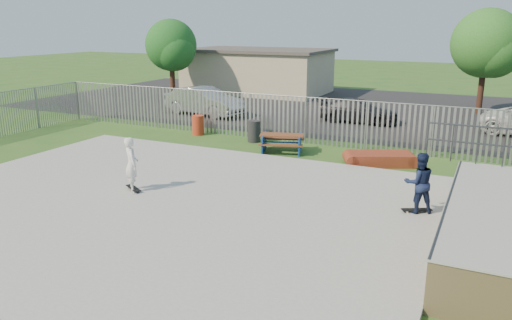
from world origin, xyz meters
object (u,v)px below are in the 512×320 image
at_px(funbox, 380,159).
at_px(car_dark, 359,111).
at_px(picnic_table, 282,143).
at_px(skater_navy, 419,183).
at_px(car_silver, 204,101).
at_px(trash_bin_red, 198,125).
at_px(skater_white, 132,164).
at_px(tree_mid, 486,43).
at_px(trash_bin_grey, 254,131).
at_px(tree_left, 171,45).

xyz_separation_m(funbox, car_dark, (-2.79, 7.58, 0.40)).
relative_size(picnic_table, skater_navy, 1.28).
distance_m(car_silver, skater_navy, 16.93).
distance_m(picnic_table, trash_bin_red, 4.94).
bearing_deg(car_silver, car_dark, -69.03).
bearing_deg(picnic_table, skater_white, -124.38).
distance_m(car_silver, tree_mid, 15.91).
height_order(picnic_table, skater_navy, skater_navy).
relative_size(trash_bin_red, tree_mid, 0.16).
height_order(trash_bin_red, tree_mid, tree_mid).
xyz_separation_m(trash_bin_grey, car_silver, (-5.38, 4.65, 0.34)).
distance_m(trash_bin_grey, tree_left, 14.59).
xyz_separation_m(picnic_table, tree_left, (-12.58, 10.48, 3.21)).
xyz_separation_m(car_dark, skater_white, (-3.18, -14.18, 0.35)).
distance_m(trash_bin_red, car_silver, 5.12).
height_order(car_dark, tree_left, tree_left).
bearing_deg(skater_white, car_dark, -61.88).
relative_size(car_silver, tree_left, 0.89).
bearing_deg(skater_white, funbox, -91.36).
bearing_deg(car_dark, picnic_table, 169.98).
height_order(car_dark, skater_white, skater_white).
relative_size(car_dark, skater_white, 2.53).
height_order(car_silver, skater_navy, skater_navy).
relative_size(trash_bin_grey, skater_white, 0.57).
bearing_deg(tree_mid, car_dark, -135.52).
relative_size(funbox, car_silver, 0.51).
height_order(skater_navy, skater_white, same).
bearing_deg(tree_mid, car_silver, -152.95).
distance_m(trash_bin_red, skater_navy, 12.39).
bearing_deg(trash_bin_grey, funbox, -12.45).
xyz_separation_m(car_dark, skater_navy, (4.80, -12.32, 0.35)).
bearing_deg(picnic_table, trash_bin_grey, 129.85).
xyz_separation_m(skater_navy, skater_white, (-7.98, -1.86, 0.00)).
bearing_deg(car_silver, skater_white, -147.82).
relative_size(trash_bin_red, car_silver, 0.19).
height_order(picnic_table, funbox, picnic_table).
distance_m(funbox, trash_bin_red, 8.85).
height_order(car_silver, skater_white, skater_white).
bearing_deg(trash_bin_grey, tree_left, 139.10).
height_order(picnic_table, tree_left, tree_left).
relative_size(picnic_table, tree_left, 0.39).
bearing_deg(car_silver, funbox, -108.23).
bearing_deg(tree_left, car_dark, -12.43).
relative_size(funbox, car_dark, 0.59).
distance_m(trash_bin_grey, car_silver, 7.12).
bearing_deg(tree_left, funbox, -32.68).
bearing_deg(tree_left, car_silver, -40.93).
bearing_deg(trash_bin_red, skater_navy, -29.90).
relative_size(funbox, trash_bin_red, 2.69).
bearing_deg(picnic_table, trash_bin_red, 147.03).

